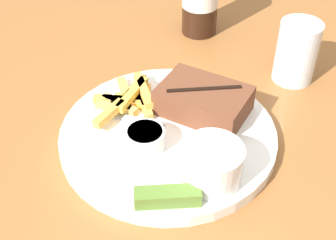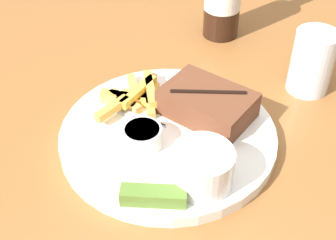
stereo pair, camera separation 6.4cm
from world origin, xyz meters
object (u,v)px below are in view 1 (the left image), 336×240
pickle_spear (168,197)px  drinking_glass (297,52)px  fork_utensil (117,115)px  dipping_sauce_cup (145,138)px  steak_portion (203,100)px  coleslaw_cup (212,162)px  dinner_plate (168,135)px

pickle_spear → drinking_glass: size_ratio=0.74×
fork_utensil → dipping_sauce_cup: bearing=-32.0°
steak_portion → pickle_spear: steak_portion is taller
coleslaw_cup → pickle_spear: coleslaw_cup is taller
dinner_plate → dipping_sauce_cup: dipping_sauce_cup is taller
coleslaw_cup → dinner_plate: bearing=156.4°
steak_portion → fork_utensil: (-0.10, -0.08, -0.02)m
coleslaw_cup → drinking_glass: 0.29m
drinking_glass → pickle_spear: bearing=-91.4°
fork_utensil → drinking_glass: 0.31m
steak_portion → coleslaw_cup: 0.13m
pickle_spear → steak_portion: bearing=108.2°
dinner_plate → steak_portion: bearing=75.4°
dipping_sauce_cup → drinking_glass: bearing=72.8°
dinner_plate → drinking_glass: size_ratio=2.99×
steak_portion → dipping_sauce_cup: bearing=-102.5°
dipping_sauce_cup → pickle_spear: bearing=-37.6°
coleslaw_cup → dipping_sauce_cup: size_ratio=1.46×
steak_portion → pickle_spear: bearing=-71.8°
dinner_plate → drinking_glass: 0.26m
steak_portion → dinner_plate: bearing=-104.6°
dipping_sauce_cup → steak_portion: bearing=77.5°
fork_utensil → dinner_plate: bearing=0.0°
coleslaw_cup → drinking_glass: (-0.01, 0.28, 0.00)m
coleslaw_cup → fork_utensil: coleslaw_cup is taller
dipping_sauce_cup → drinking_glass: 0.30m
dinner_plate → coleslaw_cup: size_ratio=3.92×
steak_portion → pickle_spear: (0.06, -0.17, -0.01)m
dinner_plate → fork_utensil: size_ratio=2.28×
pickle_spear → fork_utensil: 0.18m
steak_portion → dipping_sauce_cup: (-0.02, -0.11, -0.00)m
coleslaw_cup → dipping_sauce_cup: (-0.10, -0.00, -0.01)m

